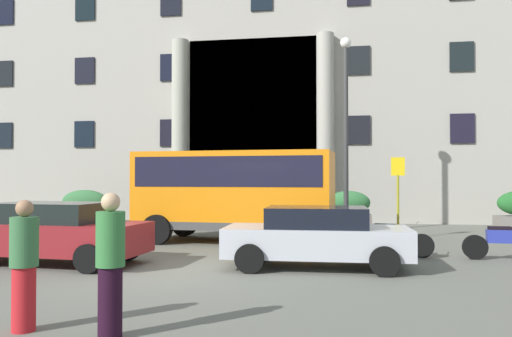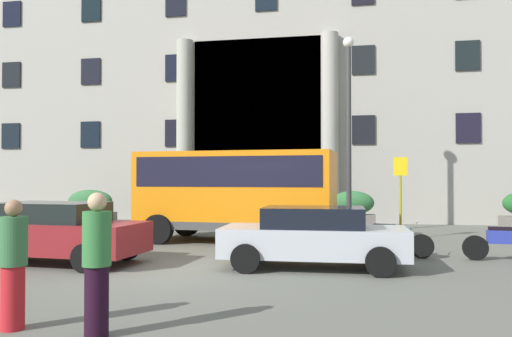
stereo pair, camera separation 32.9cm
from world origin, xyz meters
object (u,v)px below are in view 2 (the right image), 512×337
(parked_sedan_far, at_px, (51,232))
(motorcycle_far_end, at_px, (390,238))
(bus_stop_sign, at_px, (400,189))
(hedge_planter_far_east, at_px, (90,207))
(pedestrian_man_crossing, at_px, (97,263))
(pedestrian_man_red_shirt, at_px, (13,264))
(hedge_planter_east, at_px, (352,210))
(parked_sedan_second, at_px, (314,236))
(lamppost_plaza_centre, at_px, (349,118))
(orange_minibus, at_px, (237,188))
(scooter_by_planter, at_px, (507,242))

(parked_sedan_far, bearing_deg, motorcycle_far_end, 21.80)
(bus_stop_sign, xyz_separation_m, motorcycle_far_end, (-0.59, -3.82, -1.20))
(hedge_planter_far_east, relative_size, pedestrian_man_crossing, 1.21)
(hedge_planter_far_east, bearing_deg, pedestrian_man_red_shirt, -64.65)
(hedge_planter_east, distance_m, motorcycle_far_end, 7.52)
(parked_sedan_second, relative_size, lamppost_plaza_centre, 0.57)
(parked_sedan_far, distance_m, pedestrian_man_crossing, 6.30)
(motorcycle_far_end, relative_size, pedestrian_man_red_shirt, 1.19)
(orange_minibus, distance_m, pedestrian_man_crossing, 9.86)
(bus_stop_sign, bearing_deg, hedge_planter_east, 113.31)
(parked_sedan_second, bearing_deg, pedestrian_man_red_shirt, -124.72)
(hedge_planter_far_east, relative_size, scooter_by_planter, 1.04)
(hedge_planter_far_east, distance_m, scooter_by_planter, 16.99)
(motorcycle_far_end, bearing_deg, orange_minibus, 168.21)
(hedge_planter_far_east, relative_size, parked_sedan_far, 0.49)
(motorcycle_far_end, height_order, scooter_by_planter, same)
(bus_stop_sign, bearing_deg, pedestrian_man_crossing, -112.22)
(hedge_planter_far_east, xyz_separation_m, pedestrian_man_crossing, (8.34, -15.07, 0.20))
(orange_minibus, relative_size, bus_stop_sign, 2.31)
(hedge_planter_far_east, bearing_deg, parked_sedan_far, -65.87)
(orange_minibus, distance_m, pedestrian_man_red_shirt, 9.80)
(bus_stop_sign, height_order, parked_sedan_second, bus_stop_sign)
(bus_stop_sign, height_order, lamppost_plaza_centre, lamppost_plaza_centre)
(bus_stop_sign, distance_m, pedestrian_man_red_shirt, 12.79)
(hedge_planter_east, bearing_deg, lamppost_plaza_centre, -92.99)
(pedestrian_man_crossing, bearing_deg, pedestrian_man_red_shirt, 36.55)
(pedestrian_man_red_shirt, height_order, pedestrian_man_crossing, pedestrian_man_crossing)
(hedge_planter_east, bearing_deg, orange_minibus, -124.32)
(hedge_planter_far_east, bearing_deg, bus_stop_sign, -15.78)
(orange_minibus, relative_size, scooter_by_planter, 2.96)
(bus_stop_sign, xyz_separation_m, parked_sedan_second, (-2.37, -5.90, -0.95))
(pedestrian_man_crossing, height_order, lamppost_plaza_centre, lamppost_plaza_centre)
(bus_stop_sign, relative_size, hedge_planter_far_east, 1.22)
(orange_minibus, height_order, lamppost_plaza_centre, lamppost_plaza_centre)
(bus_stop_sign, distance_m, pedestrian_man_crossing, 12.34)
(parked_sedan_second, xyz_separation_m, parked_sedan_far, (-6.12, -0.50, 0.03))
(pedestrian_man_red_shirt, distance_m, pedestrian_man_crossing, 1.24)
(orange_minibus, height_order, hedge_planter_far_east, orange_minibus)
(parked_sedan_far, bearing_deg, hedge_planter_east, 59.08)
(orange_minibus, xyz_separation_m, bus_stop_sign, (5.12, 1.58, -0.02))
(orange_minibus, bearing_deg, pedestrian_man_red_shirt, -91.24)
(parked_sedan_second, xyz_separation_m, lamppost_plaza_centre, (0.69, 7.51, 3.49))
(pedestrian_man_red_shirt, bearing_deg, motorcycle_far_end, 71.88)
(hedge_planter_east, xyz_separation_m, pedestrian_man_crossing, (-3.09, -15.03, 0.20))
(hedge_planter_east, relative_size, pedestrian_man_red_shirt, 1.05)
(parked_sedan_second, distance_m, parked_sedan_far, 6.14)
(hedge_planter_east, relative_size, lamppost_plaza_centre, 0.25)
(orange_minibus, bearing_deg, hedge_planter_east, 59.00)
(hedge_planter_far_east, relative_size, parked_sedan_second, 0.53)
(orange_minibus, distance_m, hedge_planter_far_east, 9.51)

